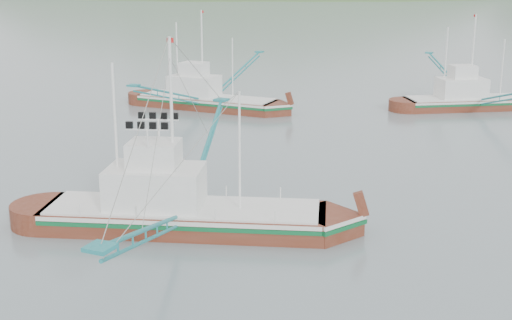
% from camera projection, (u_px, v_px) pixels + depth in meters
% --- Properties ---
extents(ground, '(1200.00, 1200.00, 0.00)m').
position_uv_depth(ground, '(213.00, 239.00, 40.81)').
color(ground, slate).
rests_on(ground, ground).
extents(main_boat, '(17.24, 29.36, 12.23)m').
position_uv_depth(main_boat, '(181.00, 191.00, 41.71)').
color(main_boat, '#5B2313').
rests_on(main_boat, ground).
extents(bg_boat_left, '(15.55, 28.18, 11.40)m').
position_uv_depth(bg_boat_left, '(205.00, 94.00, 77.59)').
color(bg_boat_left, '#5B2313').
rests_on(bg_boat_left, ground).
extents(bg_boat_far, '(18.75, 24.75, 10.99)m').
position_uv_depth(bg_boat_far, '(474.00, 88.00, 77.15)').
color(bg_boat_far, '#5B2313').
rests_on(bg_boat_far, ground).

